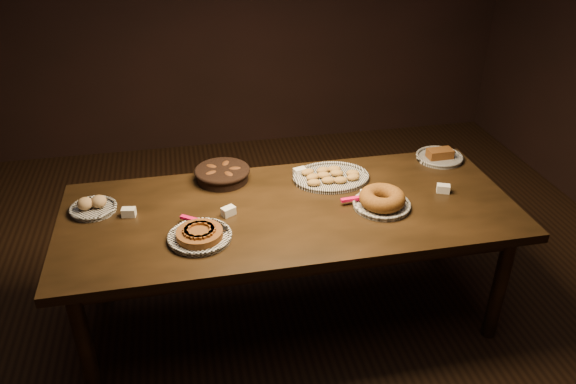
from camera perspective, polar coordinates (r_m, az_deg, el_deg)
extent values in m
plane|color=black|center=(3.43, 0.23, -12.37)|extent=(5.00, 5.00, 0.00)
cube|color=black|center=(2.99, 0.25, -2.04)|extent=(2.40, 1.00, 0.05)
cylinder|color=black|center=(2.92, -19.99, -14.37)|extent=(0.08, 0.08, 0.70)
cylinder|color=black|center=(3.29, 20.70, -8.91)|extent=(0.08, 0.08, 0.70)
cylinder|color=black|center=(3.51, -18.73, -5.78)|extent=(0.08, 0.08, 0.70)
cylinder|color=black|center=(3.82, 15.12, -2.05)|extent=(0.08, 0.08, 0.70)
torus|color=white|center=(2.76, -8.96, -4.39)|extent=(0.31, 0.31, 0.02)
cylinder|color=#542910|center=(2.75, -8.97, -4.22)|extent=(0.28, 0.28, 0.04)
cube|color=#57240E|center=(2.75, -7.82, -3.48)|extent=(0.04, 0.08, 0.01)
cube|color=#57240E|center=(2.78, -8.25, -3.20)|extent=(0.07, 0.07, 0.01)
cube|color=#57240E|center=(2.79, -8.92, -3.11)|extent=(0.08, 0.03, 0.01)
cube|color=#57240E|center=(2.78, -9.62, -3.23)|extent=(0.08, 0.05, 0.01)
cube|color=#57240E|center=(2.76, -10.13, -3.54)|extent=(0.06, 0.08, 0.01)
cube|color=#57240E|center=(2.74, -10.30, -3.94)|extent=(0.02, 0.08, 0.01)
cube|color=#57240E|center=(2.71, -10.05, -4.30)|extent=(0.06, 0.08, 0.01)
cube|color=#57240E|center=(2.69, -9.47, -4.51)|extent=(0.08, 0.05, 0.01)
cube|color=#57240E|center=(2.69, -8.74, -4.50)|extent=(0.08, 0.03, 0.01)
cube|color=#57240E|center=(2.70, -8.09, -4.26)|extent=(0.07, 0.07, 0.01)
cube|color=#57240E|center=(2.72, -7.75, -3.88)|extent=(0.04, 0.08, 0.01)
cube|color=#FF0C56|center=(2.87, -9.81, -2.74)|extent=(0.11, 0.09, 0.02)
cube|color=silver|center=(2.81, -7.56, -3.40)|extent=(0.14, 0.11, 0.00)
torus|color=black|center=(3.25, 4.39, 1.62)|extent=(0.36, 0.36, 0.02)
ellipsoid|color=olive|center=(3.15, 2.65, 0.97)|extent=(0.08, 0.06, 0.04)
ellipsoid|color=olive|center=(3.18, 4.11, 1.21)|extent=(0.08, 0.05, 0.04)
ellipsoid|color=olive|center=(3.19, 5.35, 1.23)|extent=(0.08, 0.06, 0.04)
ellipsoid|color=olive|center=(3.23, 6.63, 1.51)|extent=(0.08, 0.06, 0.04)
ellipsoid|color=olive|center=(3.21, 2.49, 1.54)|extent=(0.09, 0.07, 0.04)
ellipsoid|color=olive|center=(3.23, 3.63, 1.73)|extent=(0.09, 0.07, 0.04)
ellipsoid|color=olive|center=(3.26, 4.97, 1.94)|extent=(0.09, 0.06, 0.04)
ellipsoid|color=olive|center=(3.27, 6.59, 1.93)|extent=(0.09, 0.07, 0.04)
ellipsoid|color=olive|center=(3.26, 2.02, 2.04)|extent=(0.09, 0.06, 0.04)
ellipsoid|color=olive|center=(3.29, 3.57, 2.23)|extent=(0.08, 0.06, 0.04)
ellipsoid|color=olive|center=(3.31, 4.73, 2.34)|extent=(0.09, 0.07, 0.04)
torus|color=black|center=(3.01, 9.50, -1.17)|extent=(0.31, 0.31, 0.02)
torus|color=brown|center=(3.00, 9.55, -0.61)|extent=(0.30, 0.30, 0.08)
cube|color=#FF0C56|center=(3.01, 6.48, -0.72)|extent=(0.12, 0.03, 0.02)
cube|color=silver|center=(3.06, 8.73, -0.43)|extent=(0.15, 0.04, 0.00)
cylinder|color=black|center=(3.24, -6.68, 1.79)|extent=(0.30, 0.30, 0.07)
torus|color=black|center=(3.23, -6.71, 2.16)|extent=(0.32, 0.32, 0.03)
ellipsoid|color=#33150A|center=(3.23, -5.40, 2.18)|extent=(0.10, 0.06, 0.04)
ellipsoid|color=#33150A|center=(3.30, -6.34, 2.70)|extent=(0.08, 0.11, 0.04)
ellipsoid|color=#33150A|center=(3.27, -7.77, 2.40)|extent=(0.11, 0.10, 0.04)
ellipsoid|color=#33150A|center=(3.20, -7.81, 1.73)|extent=(0.11, 0.09, 0.04)
ellipsoid|color=#33150A|center=(3.18, -6.03, 1.62)|extent=(0.09, 0.11, 0.04)
torus|color=white|center=(3.11, -19.19, -1.50)|extent=(0.24, 0.24, 0.02)
ellipsoid|color=#9B7B47|center=(3.11, -19.93, -1.11)|extent=(0.08, 0.08, 0.07)
ellipsoid|color=#9B7B47|center=(3.11, -18.67, -0.91)|extent=(0.08, 0.08, 0.07)
torus|color=black|center=(3.59, 15.14, 3.53)|extent=(0.29, 0.29, 0.02)
cube|color=#542910|center=(3.58, 15.17, 3.80)|extent=(0.15, 0.09, 0.05)
cube|color=white|center=(2.92, -6.07, -1.95)|extent=(0.08, 0.07, 0.04)
cube|color=white|center=(3.28, 1.20, 2.06)|extent=(0.08, 0.06, 0.04)
cube|color=white|center=(3.08, 7.98, -0.29)|extent=(0.08, 0.06, 0.04)
cube|color=white|center=(3.01, -15.87, -1.99)|extent=(0.08, 0.06, 0.04)
cube|color=white|center=(3.22, 15.49, 0.34)|extent=(0.08, 0.07, 0.04)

